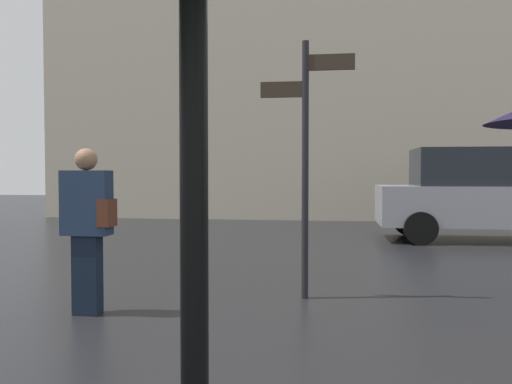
% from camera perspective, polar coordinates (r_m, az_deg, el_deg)
% --- Properties ---
extents(pedestrian_with_bag, '(0.53, 0.24, 1.71)m').
position_cam_1_polar(pedestrian_with_bag, '(5.62, -17.94, -3.01)').
color(pedestrian_with_bag, black).
rests_on(pedestrian_with_bag, ground).
extents(parked_car_left, '(4.38, 1.87, 1.99)m').
position_cam_1_polar(parked_car_left, '(12.13, 23.30, -0.22)').
color(parked_car_left, gray).
rests_on(parked_car_left, ground).
extents(street_signpost, '(1.08, 0.08, 2.98)m').
position_cam_1_polar(street_signpost, '(6.05, 5.48, 5.35)').
color(street_signpost, black).
rests_on(street_signpost, ground).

